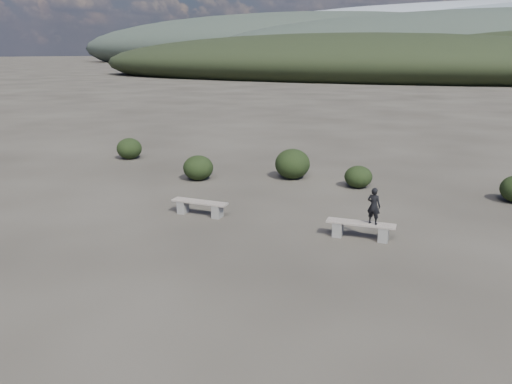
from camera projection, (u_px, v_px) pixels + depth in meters
The scene contains 9 objects.
ground at pixel (176, 272), 11.64m from camera, with size 1200.00×1200.00×0.00m, color #302B25.
bench_left at pixel (200, 207), 15.62m from camera, with size 1.85×0.50×0.46m.
bench_right at pixel (360, 229), 13.65m from camera, with size 1.90×0.60×0.47m.
seated_person at pixel (374, 206), 13.36m from camera, with size 0.37×0.24×1.01m, color black.
shrub_a at pixel (198, 168), 19.94m from camera, with size 1.21×1.21×0.99m, color black.
shrub_b at pixel (292, 164), 20.12m from camera, with size 1.41×1.41×1.21m, color black.
shrub_c at pixel (358, 177), 18.81m from camera, with size 1.04×1.04×0.84m, color black.
shrub_f at pixel (129, 149), 23.90m from camera, with size 1.19×1.19×1.01m, color black.
mountain_ridges at pixel (484, 43), 305.41m from camera, with size 500.00×400.00×56.00m.
Camera 1 is at (6.38, -8.80, 4.93)m, focal length 35.00 mm.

